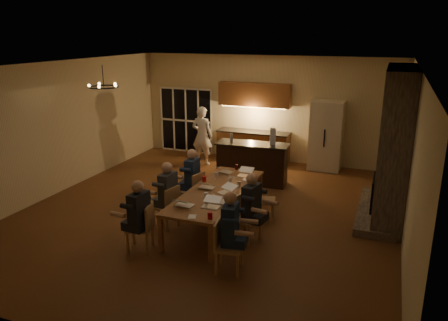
% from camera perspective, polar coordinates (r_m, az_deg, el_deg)
% --- Properties ---
extents(floor, '(9.00, 9.00, 0.00)m').
position_cam_1_polar(floor, '(9.80, -1.98, -6.75)').
color(floor, brown).
rests_on(floor, ground).
extents(back_wall, '(8.00, 0.04, 3.20)m').
position_cam_1_polar(back_wall, '(13.47, 5.55, 6.74)').
color(back_wall, beige).
rests_on(back_wall, ground).
extents(left_wall, '(0.04, 9.00, 3.20)m').
position_cam_1_polar(left_wall, '(11.44, -20.97, 3.98)').
color(left_wall, beige).
rests_on(left_wall, ground).
extents(right_wall, '(0.04, 9.00, 3.20)m').
position_cam_1_polar(right_wall, '(8.59, 23.42, -0.20)').
color(right_wall, beige).
rests_on(right_wall, ground).
extents(ceiling, '(8.00, 9.00, 0.04)m').
position_cam_1_polar(ceiling, '(9.03, -2.18, 12.38)').
color(ceiling, white).
rests_on(ceiling, back_wall).
extents(french_doors, '(1.86, 0.08, 2.10)m').
position_cam_1_polar(french_doors, '(14.47, -4.95, 5.22)').
color(french_doors, black).
rests_on(french_doors, ground).
extents(fireplace, '(0.58, 2.50, 3.20)m').
position_cam_1_polar(fireplace, '(9.74, 21.37, 1.89)').
color(fireplace, '#726759').
rests_on(fireplace, ground).
extents(kitchenette, '(2.24, 0.68, 2.40)m').
position_cam_1_polar(kitchenette, '(13.32, 3.88, 4.92)').
color(kitchenette, brown).
rests_on(kitchenette, ground).
extents(refrigerator, '(0.90, 0.68, 2.00)m').
position_cam_1_polar(refrigerator, '(12.86, 13.20, 3.18)').
color(refrigerator, beige).
rests_on(refrigerator, ground).
extents(dining_table, '(1.10, 3.09, 0.75)m').
position_cam_1_polar(dining_table, '(9.08, -0.94, -6.12)').
color(dining_table, '#9E623F').
rests_on(dining_table, ground).
extents(bar_island, '(1.92, 0.80, 1.08)m').
position_cam_1_polar(bar_island, '(11.49, 3.70, -0.36)').
color(bar_island, black).
rests_on(bar_island, ground).
extents(chair_left_near, '(0.54, 0.54, 0.89)m').
position_cam_1_polar(chair_left_near, '(8.18, -10.99, -8.55)').
color(chair_left_near, tan).
rests_on(chair_left_near, ground).
extents(chair_left_mid, '(0.53, 0.53, 0.89)m').
position_cam_1_polar(chair_left_mid, '(9.02, -7.65, -5.96)').
color(chair_left_mid, tan).
rests_on(chair_left_mid, ground).
extents(chair_left_far, '(0.53, 0.53, 0.89)m').
position_cam_1_polar(chair_left_far, '(9.81, -4.24, -3.97)').
color(chair_left_far, tan).
rests_on(chair_left_far, ground).
extents(chair_right_near, '(0.50, 0.50, 0.89)m').
position_cam_1_polar(chair_right_near, '(7.37, 0.68, -11.20)').
color(chair_right_near, tan).
rests_on(chair_right_near, ground).
extents(chair_right_mid, '(0.56, 0.56, 0.89)m').
position_cam_1_polar(chair_right_mid, '(8.39, 3.02, -7.61)').
color(chair_right_mid, tan).
rests_on(chair_right_mid, ground).
extents(chair_right_far, '(0.52, 0.52, 0.89)m').
position_cam_1_polar(chair_right_far, '(9.32, 5.31, -5.12)').
color(chair_right_far, tan).
rests_on(chair_right_far, ground).
extents(person_left_near, '(0.65, 0.65, 1.38)m').
position_cam_1_polar(person_left_near, '(7.99, -10.99, -7.27)').
color(person_left_near, '#23252D').
rests_on(person_left_near, ground).
extents(person_right_near, '(0.68, 0.68, 1.38)m').
position_cam_1_polar(person_right_near, '(7.35, 0.81, -9.14)').
color(person_right_near, '#1D2A49').
rests_on(person_right_near, ground).
extents(person_left_mid, '(0.64, 0.64, 1.38)m').
position_cam_1_polar(person_left_mid, '(8.93, -7.30, -4.47)').
color(person_left_mid, '#373C41').
rests_on(person_left_mid, ground).
extents(person_right_mid, '(0.69, 0.69, 1.38)m').
position_cam_1_polar(person_right_mid, '(8.24, 3.60, -6.22)').
color(person_right_mid, '#23252D').
rests_on(person_right_mid, ground).
extents(person_left_far, '(0.62, 0.62, 1.38)m').
position_cam_1_polar(person_left_far, '(9.83, -4.14, -2.40)').
color(person_left_far, '#1D2A49').
rests_on(person_left_far, ground).
extents(standing_person, '(0.65, 0.44, 1.76)m').
position_cam_1_polar(standing_person, '(13.06, -2.87, 3.27)').
color(standing_person, white).
rests_on(standing_person, ground).
extents(chandelier, '(0.62, 0.62, 0.03)m').
position_cam_1_polar(chandelier, '(9.62, -15.43, 9.25)').
color(chandelier, black).
rests_on(chandelier, ceiling).
extents(laptop_a, '(0.34, 0.30, 0.23)m').
position_cam_1_polar(laptop_a, '(8.17, -5.15, -5.14)').
color(laptop_a, silver).
rests_on(laptop_a, dining_table).
extents(laptop_b, '(0.32, 0.28, 0.23)m').
position_cam_1_polar(laptop_b, '(8.06, -1.74, -5.39)').
color(laptop_b, silver).
rests_on(laptop_b, dining_table).
extents(laptop_c, '(0.33, 0.29, 0.23)m').
position_cam_1_polar(laptop_c, '(9.05, -2.30, -2.91)').
color(laptop_c, silver).
rests_on(laptop_c, dining_table).
extents(laptop_d, '(0.41, 0.39, 0.23)m').
position_cam_1_polar(laptop_d, '(8.72, 0.24, -3.66)').
color(laptop_d, silver).
rests_on(laptop_d, dining_table).
extents(laptop_e, '(0.37, 0.34, 0.23)m').
position_cam_1_polar(laptop_e, '(10.03, 0.26, -0.93)').
color(laptop_e, silver).
rests_on(laptop_e, dining_table).
extents(laptop_f, '(0.32, 0.29, 0.23)m').
position_cam_1_polar(laptop_f, '(9.77, 2.75, -1.43)').
color(laptop_f, silver).
rests_on(laptop_f, dining_table).
extents(mug_front, '(0.08, 0.08, 0.10)m').
position_cam_1_polar(mug_front, '(8.55, -2.36, -4.54)').
color(mug_front, white).
rests_on(mug_front, dining_table).
extents(mug_mid, '(0.07, 0.07, 0.10)m').
position_cam_1_polar(mug_mid, '(9.45, 0.79, -2.45)').
color(mug_mid, white).
rests_on(mug_mid, dining_table).
extents(mug_back, '(0.08, 0.08, 0.10)m').
position_cam_1_polar(mug_back, '(9.76, -1.00, -1.82)').
color(mug_back, white).
rests_on(mug_back, dining_table).
extents(redcup_near, '(0.09, 0.09, 0.12)m').
position_cam_1_polar(redcup_near, '(7.61, -1.84, -7.20)').
color(redcup_near, red).
rests_on(redcup_near, dining_table).
extents(redcup_mid, '(0.09, 0.09, 0.12)m').
position_cam_1_polar(redcup_mid, '(9.45, -2.60, -2.39)').
color(redcup_mid, red).
rests_on(redcup_mid, dining_table).
extents(can_silver, '(0.06, 0.06, 0.12)m').
position_cam_1_polar(can_silver, '(8.31, -2.29, -5.10)').
color(can_silver, '#B2B2B7').
rests_on(can_silver, dining_table).
extents(can_cola, '(0.07, 0.07, 0.12)m').
position_cam_1_polar(can_cola, '(10.24, 1.63, -0.87)').
color(can_cola, '#3F0F0C').
rests_on(can_cola, dining_table).
extents(can_right, '(0.07, 0.07, 0.12)m').
position_cam_1_polar(can_right, '(9.11, 1.98, -3.11)').
color(can_right, '#B2B2B7').
rests_on(can_right, dining_table).
extents(plate_near, '(0.27, 0.27, 0.02)m').
position_cam_1_polar(plate_near, '(8.32, -0.19, -5.44)').
color(plate_near, white).
rests_on(plate_near, dining_table).
extents(plate_left, '(0.22, 0.22, 0.02)m').
position_cam_1_polar(plate_left, '(8.25, -5.50, -5.73)').
color(plate_left, white).
rests_on(plate_left, dining_table).
extents(plate_far, '(0.23, 0.23, 0.02)m').
position_cam_1_polar(plate_far, '(9.53, 3.11, -2.55)').
color(plate_far, white).
rests_on(plate_far, dining_table).
extents(notepad, '(0.19, 0.22, 0.01)m').
position_cam_1_polar(notepad, '(7.72, -4.17, -7.33)').
color(notepad, white).
rests_on(notepad, dining_table).
extents(bar_bottle, '(0.07, 0.07, 0.24)m').
position_cam_1_polar(bar_bottle, '(11.42, 0.98, 3.00)').
color(bar_bottle, '#99999E').
rests_on(bar_bottle, bar_island).
extents(bar_blender, '(0.18, 0.18, 0.43)m').
position_cam_1_polar(bar_blender, '(11.23, 6.37, 3.15)').
color(bar_blender, silver).
rests_on(bar_blender, bar_island).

